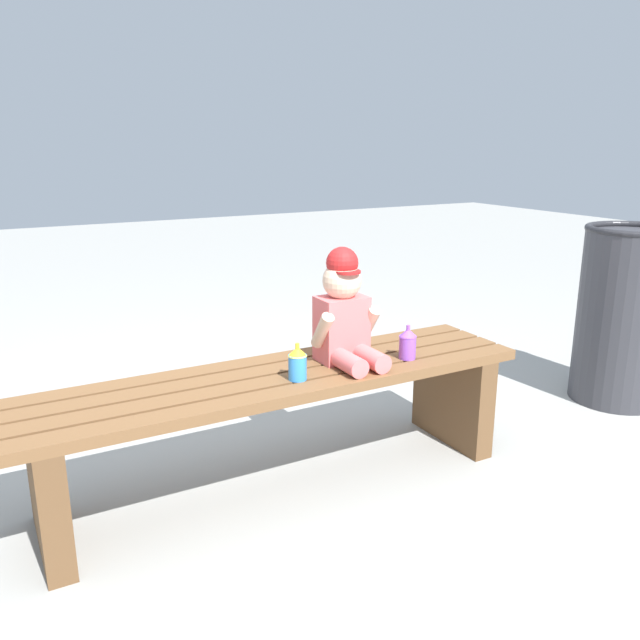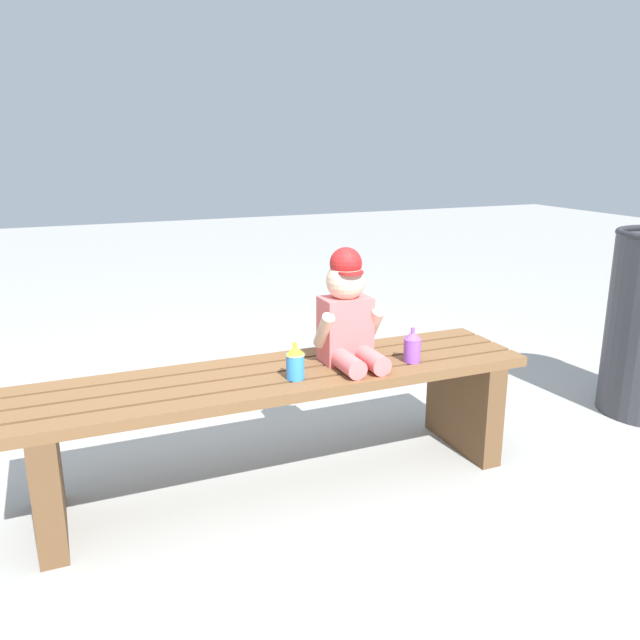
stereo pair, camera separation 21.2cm
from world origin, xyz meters
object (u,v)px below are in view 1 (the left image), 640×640
park_bench (281,408)px  child_figure (344,313)px  sippy_cup_right (408,343)px  sippy_cup_left (297,363)px  trash_bin (624,315)px

park_bench → child_figure: 0.39m
park_bench → sippy_cup_right: 0.51m
sippy_cup_left → trash_bin: (1.69, 0.05, -0.07)m
park_bench → trash_bin: (1.72, -0.03, 0.12)m
sippy_cup_left → trash_bin: 1.70m
child_figure → sippy_cup_right: child_figure is taller
child_figure → sippy_cup_left: (-0.23, -0.09, -0.12)m
park_bench → sippy_cup_left: size_ratio=14.11×
sippy_cup_left → sippy_cup_right: same height
park_bench → trash_bin: 1.72m
sippy_cup_left → trash_bin: size_ratio=0.15×
sippy_cup_right → sippy_cup_left: bearing=180.0°
child_figure → sippy_cup_left: child_figure is taller
park_bench → sippy_cup_left: (0.02, -0.08, 0.19)m
park_bench → sippy_cup_right: size_ratio=14.11×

